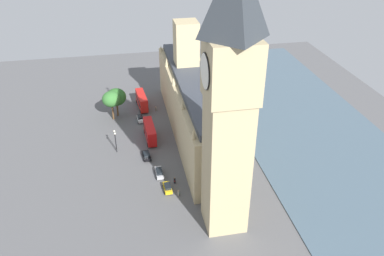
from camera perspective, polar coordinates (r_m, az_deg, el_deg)
ground_plane at (r=116.78m, az=-0.75°, el=-0.72°), size 144.24×144.24×0.00m
river_thames at (r=127.36m, az=15.57°, el=0.98°), size 41.47×129.82×0.25m
parliament_building at (r=113.57m, az=0.11°, el=3.60°), size 12.14×62.36×30.07m
clock_tower at (r=70.91m, az=5.46°, el=3.81°), size 9.25×9.25×55.90m
double_decker_bus_corner at (r=130.88m, az=-7.28°, el=4.01°), size 3.42×10.68×4.75m
car_white_opposite_hall at (r=123.59m, az=-7.49°, el=1.38°), size 2.14×4.23×1.74m
double_decker_bus_midblock at (r=113.08m, az=-6.12°, el=-0.49°), size 2.96×10.59×4.75m
car_black_leading at (r=106.11m, az=-6.60°, el=-3.94°), size 2.27×4.69×1.74m
car_silver_near_tower at (r=99.63m, az=-4.76°, el=-6.43°), size 1.93×4.84×1.74m
car_yellow_cab_far_end at (r=94.82m, az=-3.56°, el=-8.60°), size 1.93×4.22×1.74m
pedestrian_trailing at (r=93.36m, az=-1.96°, el=-9.40°), size 0.68×0.63×1.63m
pedestrian_by_river_gate at (r=97.02m, az=-2.52°, el=-7.60°), size 0.53×0.63×1.69m
pedestrian_kerbside at (r=129.11m, az=-5.25°, el=2.79°), size 0.62×0.68×1.61m
plane_tree_under_trees at (r=125.38m, az=-10.93°, el=4.42°), size 6.27×6.27×9.21m
plane_tree_slot_10 at (r=123.25m, az=-11.59°, el=4.11°), size 5.66×5.66×9.44m
street_lamp_slot_11 at (r=107.92m, az=-11.01°, el=-1.51°), size 0.56×0.56×6.21m
street_lamp_slot_12 at (r=109.08m, az=-11.10°, el=-1.16°), size 0.56×0.56×6.18m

